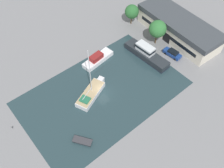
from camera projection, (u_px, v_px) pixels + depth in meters
ground_plane at (103, 93)px, 56.04m from camera, size 440.00×440.00×0.00m
water_canal at (103, 93)px, 56.04m from camera, size 22.41×35.94×0.01m
warehouse_building at (179, 28)px, 66.28m from camera, size 24.19×9.96×5.34m
quay_tree_near_building at (158, 29)px, 62.76m from camera, size 4.46×4.46×6.96m
quay_tree_by_water at (132, 12)px, 68.46m from camera, size 3.88×3.88×6.00m
parked_car at (172, 53)px, 62.77m from camera, size 4.91×2.15×1.75m
sailboat_moored at (91, 93)px, 55.01m from camera, size 5.83×9.44×13.35m
motor_cruiser at (146, 53)px, 62.26m from camera, size 12.83×3.88×3.42m
small_dinghy at (82, 141)px, 48.33m from camera, size 3.95×3.32×0.57m
cabin_boat at (98, 59)px, 61.56m from camera, size 3.60×8.71×2.35m
mooring_bollard at (12, 127)px, 50.23m from camera, size 0.23×0.23×0.54m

